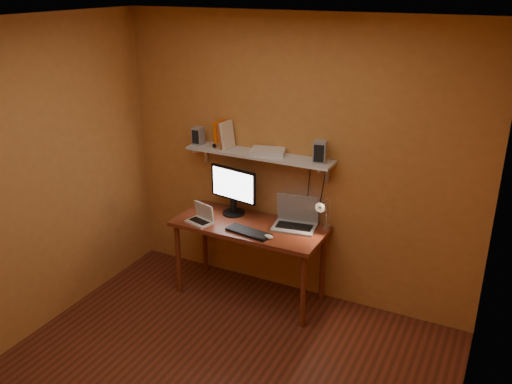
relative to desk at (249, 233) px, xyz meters
The scene contains 14 objects.
room 1.46m from the desk, 76.74° to the right, with size 3.44×3.24×2.64m.
desk is the anchor object (origin of this frame).
wall_shelf 0.72m from the desk, 90.00° to the left, with size 1.40×0.25×0.21m.
monitor 0.44m from the desk, 149.27° to the left, with size 0.50×0.25×0.46m.
laptop 0.45m from the desk, 21.41° to the left, with size 0.42×0.33×0.28m.
netbook 0.46m from the desk, 159.79° to the right, with size 0.27×0.23×0.18m.
keyboard 0.21m from the desk, 64.78° to the right, with size 0.42×0.14×0.02m, color black.
mouse 0.35m from the desk, 33.01° to the right, with size 0.09×0.06×0.03m, color silver.
desk_lamp 0.73m from the desk, 10.81° to the left, with size 0.09×0.23×0.38m.
speaker_left 1.03m from the desk, 163.49° to the left, with size 0.09×0.09×0.17m, color gray.
speaker_right 1.01m from the desk, 18.22° to the left, with size 0.11×0.11×0.19m, color gray.
books 0.94m from the desk, 150.56° to the left, with size 0.14×0.18×0.25m.
shelf_camera 0.86m from the desk, 161.29° to the left, with size 0.11×0.07×0.07m.
router 0.77m from the desk, 66.99° to the left, with size 0.30×0.20×0.05m, color silver.
Camera 1 is at (1.76, -2.70, 2.86)m, focal length 38.00 mm.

